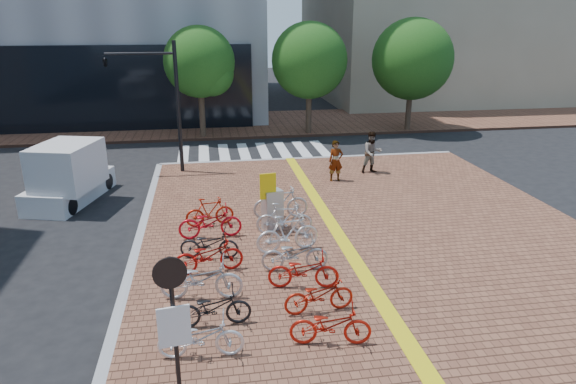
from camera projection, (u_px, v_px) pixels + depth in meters
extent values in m
plane|color=black|center=(290.00, 292.00, 12.69)|extent=(120.00, 120.00, 0.00)
cube|color=gray|center=(311.00, 159.00, 24.34)|extent=(14.00, 0.25, 0.15)
cube|color=brown|center=(235.00, 124.00, 32.29)|extent=(70.00, 8.00, 0.15)
cube|color=silver|center=(183.00, 155.00, 25.32)|extent=(0.50, 4.00, 0.01)
cube|color=silver|center=(204.00, 154.00, 25.47)|extent=(0.50, 4.00, 0.01)
cube|color=silver|center=(224.00, 153.00, 25.62)|extent=(0.50, 4.00, 0.01)
cube|color=silver|center=(244.00, 153.00, 25.77)|extent=(0.50, 4.00, 0.01)
cube|color=silver|center=(264.00, 152.00, 25.93)|extent=(0.50, 4.00, 0.01)
cube|color=silver|center=(283.00, 151.00, 26.08)|extent=(0.50, 4.00, 0.01)
cube|color=silver|center=(303.00, 150.00, 26.23)|extent=(0.50, 4.00, 0.01)
cube|color=silver|center=(322.00, 150.00, 26.38)|extent=(0.50, 4.00, 0.01)
cylinder|color=#38281E|center=(202.00, 113.00, 28.27)|extent=(0.32, 0.32, 2.60)
sphere|color=#194714|center=(199.00, 62.00, 27.39)|extent=(3.80, 3.80, 3.80)
sphere|color=#194714|center=(211.00, 74.00, 27.39)|extent=(2.40, 2.40, 2.40)
cylinder|color=#38281E|center=(309.00, 110.00, 29.19)|extent=(0.32, 0.32, 2.60)
sphere|color=#194714|center=(309.00, 60.00, 28.30)|extent=(4.20, 4.20, 4.20)
sphere|color=#194714|center=(321.00, 72.00, 28.31)|extent=(2.40, 2.40, 2.40)
cylinder|color=#38281E|center=(409.00, 107.00, 30.10)|extent=(0.32, 0.32, 2.60)
sphere|color=#194714|center=(412.00, 59.00, 29.21)|extent=(4.60, 4.60, 4.60)
sphere|color=#194714|center=(424.00, 70.00, 29.22)|extent=(2.40, 2.40, 2.40)
imported|color=white|center=(201.00, 337.00, 9.89)|extent=(1.71, 0.69, 0.88)
imported|color=black|center=(213.00, 308.00, 10.92)|extent=(1.65, 0.60, 0.86)
imported|color=silver|center=(201.00, 279.00, 11.95)|extent=(2.01, 0.92, 1.02)
imported|color=#AE110C|center=(209.00, 255.00, 13.22)|extent=(1.86, 0.84, 0.94)
imported|color=black|center=(209.00, 244.00, 14.02)|extent=(1.67, 0.81, 0.84)
imported|color=red|center=(210.00, 222.00, 15.31)|extent=(1.91, 0.74, 0.99)
imported|color=#AC1E0C|center=(210.00, 212.00, 16.23)|extent=(1.59, 0.66, 0.92)
imported|color=red|center=(331.00, 325.00, 10.29)|extent=(1.72, 0.83, 0.87)
imported|color=#A2190B|center=(319.00, 295.00, 11.43)|extent=(1.65, 0.71, 0.84)
imported|color=#B4150C|center=(303.00, 270.00, 12.46)|extent=(1.81, 0.87, 0.91)
imported|color=#A1A1A6|center=(295.00, 254.00, 13.34)|extent=(1.78, 0.71, 0.92)
imported|color=silver|center=(288.00, 233.00, 14.37)|extent=(1.91, 0.85, 1.11)
imported|color=#B3B3B8|center=(284.00, 219.00, 15.50)|extent=(1.76, 0.70, 1.03)
imported|color=#A6A6AA|center=(281.00, 203.00, 16.77)|extent=(1.82, 0.55, 1.09)
imported|color=gray|center=(336.00, 161.00, 20.61)|extent=(0.63, 0.43, 1.66)
imported|color=#464959|center=(372.00, 152.00, 21.67)|extent=(0.91, 0.74, 1.78)
cube|color=#B3B3B8|center=(272.00, 210.00, 15.93)|extent=(0.69, 0.59, 1.27)
cylinder|color=#B7B7BC|center=(268.00, 203.00, 15.70)|extent=(0.08, 0.08, 1.81)
cube|color=yellow|center=(268.00, 186.00, 15.47)|extent=(0.51, 0.13, 0.81)
cylinder|color=black|center=(175.00, 337.00, 8.23)|extent=(0.09, 0.09, 2.83)
cylinder|color=black|center=(170.00, 273.00, 7.80)|extent=(0.53, 0.12, 0.53)
cube|color=silver|center=(174.00, 327.00, 8.10)|extent=(0.52, 0.12, 0.71)
cylinder|color=black|center=(178.00, 108.00, 21.31)|extent=(0.16, 0.16, 5.43)
cylinder|color=black|center=(140.00, 54.00, 20.39)|extent=(2.72, 0.11, 0.11)
imported|color=black|center=(105.00, 61.00, 20.27)|extent=(0.24, 1.12, 0.45)
cube|color=silver|center=(71.00, 190.00, 18.95)|extent=(2.69, 4.28, 0.79)
cube|color=silver|center=(82.00, 157.00, 19.71)|extent=(2.07, 2.07, 1.15)
cube|color=silver|center=(56.00, 167.00, 17.93)|extent=(2.37, 2.86, 1.59)
cylinder|color=black|center=(71.00, 180.00, 20.38)|extent=(0.35, 0.65, 0.62)
cylinder|color=black|center=(29.00, 205.00, 17.73)|extent=(0.35, 0.65, 0.62)
cylinder|color=black|center=(107.00, 182.00, 20.22)|extent=(0.35, 0.65, 0.62)
cylinder|color=black|center=(71.00, 206.00, 17.57)|extent=(0.35, 0.65, 0.62)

